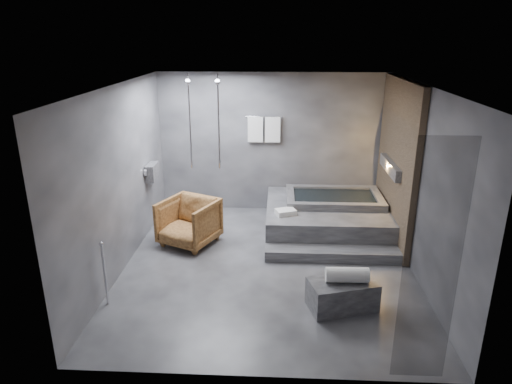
{
  "coord_description": "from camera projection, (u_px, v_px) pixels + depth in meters",
  "views": [
    {
      "loc": [
        0.15,
        -6.48,
        3.5
      ],
      "look_at": [
        -0.2,
        0.3,
        1.13
      ],
      "focal_mm": 32.0,
      "sensor_mm": 36.0,
      "label": 1
    }
  ],
  "objects": [
    {
      "name": "deck_towel",
      "position": [
        286.0,
        212.0,
        7.97
      ],
      "size": [
        0.4,
        0.35,
        0.09
      ],
      "primitive_type": "cube",
      "rotation": [
        0.0,
        0.0,
        0.37
      ],
      "color": "silver",
      "rests_on": "tub_deck"
    },
    {
      "name": "tub_step",
      "position": [
        332.0,
        254.0,
        7.44
      ],
      "size": [
        2.2,
        0.36,
        0.18
      ],
      "primitive_type": "cube",
      "color": "#333335",
      "rests_on": "ground"
    },
    {
      "name": "room",
      "position": [
        295.0,
        157.0,
        6.91
      ],
      "size": [
        5.0,
        5.04,
        2.82
      ],
      "color": "#2E2E30",
      "rests_on": "ground"
    },
    {
      "name": "rolled_towel",
      "position": [
        347.0,
        275.0,
        5.98
      ],
      "size": [
        0.57,
        0.21,
        0.2
      ],
      "primitive_type": "cylinder",
      "rotation": [
        0.0,
        1.57,
        0.02
      ],
      "color": "white",
      "rests_on": "concrete_bench"
    },
    {
      "name": "tub_deck",
      "position": [
        326.0,
        217.0,
        8.5
      ],
      "size": [
        2.2,
        2.0,
        0.5
      ],
      "primitive_type": "cube",
      "color": "#333335",
      "rests_on": "ground"
    },
    {
      "name": "concrete_bench",
      "position": [
        342.0,
        294.0,
        6.09
      ],
      "size": [
        0.98,
        0.71,
        0.4
      ],
      "primitive_type": "cube",
      "rotation": [
        0.0,
        0.0,
        0.28
      ],
      "color": "#313133",
      "rests_on": "ground"
    },
    {
      "name": "driftwood_chair",
      "position": [
        189.0,
        222.0,
        7.9
      ],
      "size": [
        1.16,
        1.17,
        0.81
      ],
      "primitive_type": "imported",
      "rotation": [
        0.0,
        0.0,
        -0.43
      ],
      "color": "#4B2B12",
      "rests_on": "ground"
    }
  ]
}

